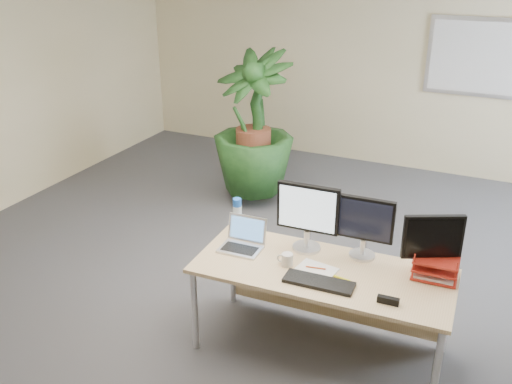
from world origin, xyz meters
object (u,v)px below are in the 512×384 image
at_px(monitor_right, 365,224).
at_px(desk, 325,280).
at_px(laptop, 243,240).
at_px(monitor_left, 308,213).
at_px(floor_plant, 253,141).

bearing_deg(monitor_right, desk, -136.12).
bearing_deg(laptop, desk, 3.67).
distance_m(monitor_left, monitor_right, 0.42).
height_order(desk, laptop, laptop).
xyz_separation_m(floor_plant, monitor_left, (1.38, -2.00, 0.25)).
bearing_deg(monitor_left, monitor_right, 9.12).
height_order(floor_plant, laptop, floor_plant).
relative_size(monitor_left, monitor_right, 1.11).
bearing_deg(monitor_left, desk, -33.00).
bearing_deg(desk, floor_plant, 126.68).
relative_size(floor_plant, monitor_left, 2.87).
height_order(desk, floor_plant, floor_plant).
xyz_separation_m(monitor_right, laptop, (-0.86, -0.24, -0.21)).
relative_size(floor_plant, laptop, 4.71).
relative_size(floor_plant, monitor_right, 3.19).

